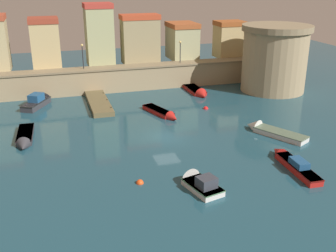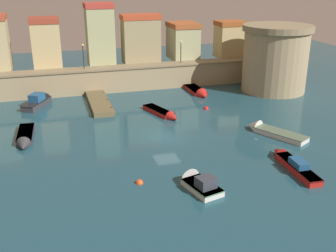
% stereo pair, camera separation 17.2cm
% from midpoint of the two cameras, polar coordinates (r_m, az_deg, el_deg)
% --- Properties ---
extents(ground_plane, '(105.58, 105.58, 0.00)m').
position_cam_midpoint_polar(ground_plane, '(41.84, -0.08, -1.55)').
color(ground_plane, '#1E4756').
extents(quay_wall, '(40.17, 2.78, 3.46)m').
position_cam_midpoint_polar(quay_wall, '(58.74, -5.32, 6.78)').
color(quay_wall, '#9E8966').
rests_on(quay_wall, ground).
extents(old_town_backdrop, '(38.40, 5.38, 8.68)m').
position_cam_midpoint_polar(old_town_backdrop, '(60.62, -7.48, 11.93)').
color(old_town_backdrop, tan).
rests_on(old_town_backdrop, ground).
extents(fortress_tower, '(9.58, 9.58, 9.19)m').
position_cam_midpoint_polar(fortress_tower, '(59.32, 14.91, 9.20)').
color(fortress_tower, '#9E8966').
rests_on(fortress_tower, ground).
extents(pier_dock, '(2.48, 9.78, 0.70)m').
position_cam_midpoint_polar(pier_dock, '(52.52, -9.55, 3.23)').
color(pier_dock, brown).
rests_on(pier_dock, ground).
extents(quay_lamp_0, '(0.32, 0.32, 3.38)m').
position_cam_midpoint_polar(quay_lamp_0, '(57.06, -11.75, 10.10)').
color(quay_lamp_0, black).
rests_on(quay_lamp_0, quay_wall).
extents(quay_lamp_1, '(0.32, 0.32, 3.15)m').
position_cam_midpoint_polar(quay_lamp_1, '(59.86, 1.90, 10.88)').
color(quay_lamp_1, black).
rests_on(quay_lamp_1, quay_wall).
extents(moored_boat_0, '(4.77, 6.85, 1.66)m').
position_cam_midpoint_polar(moored_boat_0, '(43.91, 14.21, -0.68)').
color(moored_boat_0, silver).
rests_on(moored_boat_0, ground).
extents(moored_boat_1, '(1.73, 6.55, 1.42)m').
position_cam_midpoint_polar(moored_boat_1, '(43.19, -19.36, -1.63)').
color(moored_boat_1, '#333338').
rests_on(moored_boat_1, ground).
extents(moored_boat_2, '(2.81, 4.58, 1.97)m').
position_cam_midpoint_polar(moored_boat_2, '(32.43, 4.26, -7.88)').
color(moored_boat_2, silver).
rests_on(moored_boat_2, ground).
extents(moored_boat_3, '(3.29, 6.38, 1.29)m').
position_cam_midpoint_polar(moored_boat_3, '(48.00, -0.49, 1.79)').
color(moored_boat_3, red).
rests_on(moored_boat_3, ground).
extents(moored_boat_4, '(1.93, 7.30, 1.68)m').
position_cam_midpoint_polar(moored_boat_4, '(57.15, 4.26, 4.87)').
color(moored_boat_4, red).
rests_on(moored_boat_4, ground).
extents(moored_boat_5, '(4.34, 6.15, 2.05)m').
position_cam_midpoint_polar(moored_boat_5, '(54.30, -17.46, 3.41)').
color(moored_boat_5, '#333338').
rests_on(moored_boat_5, ground).
extents(moored_boat_6, '(1.54, 7.19, 1.41)m').
position_cam_midpoint_polar(moored_boat_6, '(37.02, 17.20, -5.01)').
color(moored_boat_6, red).
rests_on(moored_boat_6, ground).
extents(mooring_buoy_0, '(0.62, 0.62, 0.62)m').
position_cam_midpoint_polar(mooring_buoy_0, '(33.10, -3.89, -8.01)').
color(mooring_buoy_0, '#EA4C19').
rests_on(mooring_buoy_0, ground).
extents(mooring_buoy_1, '(0.63, 0.63, 0.63)m').
position_cam_midpoint_polar(mooring_buoy_1, '(50.67, 5.47, 2.42)').
color(mooring_buoy_1, red).
rests_on(mooring_buoy_1, ground).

